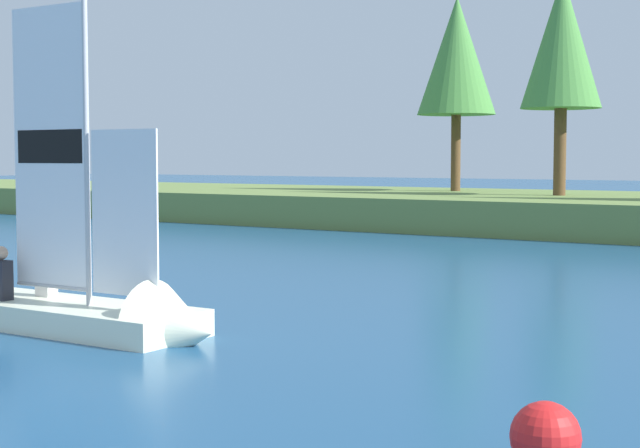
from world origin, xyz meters
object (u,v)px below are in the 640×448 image
Objects in this scene: sailboat at (110,309)px; channel_buoy at (545,437)px; shoreline_tree_left at (457,56)px; shoreline_tree_midleft at (562,43)px.

channel_buoy is at bearing -18.65° from sailboat.
shoreline_tree_left is at bearing 104.35° from sailboat.
shoreline_tree_left reaches higher than channel_buoy.
shoreline_tree_midleft is 13.89× the size of channel_buoy.
shoreline_tree_left is 13.86× the size of channel_buoy.
sailboat is at bearing -85.01° from shoreline_tree_midleft.
shoreline_tree_left is 5.42m from shoreline_tree_midleft.
channel_buoy is at bearing -70.44° from shoreline_tree_midleft.
sailboat is (7.08, -25.61, -6.10)m from shoreline_tree_left.
channel_buoy is (9.17, -25.82, -6.18)m from shoreline_tree_midleft.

